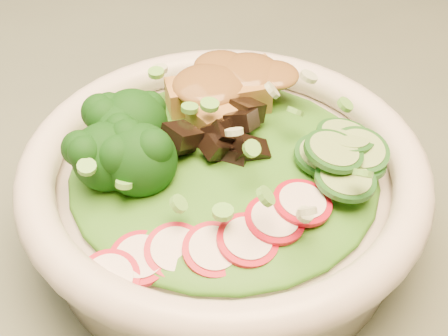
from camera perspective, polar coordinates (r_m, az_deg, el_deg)
name	(u,v)px	position (r m, az deg, el deg)	size (l,w,h in m)	color
dining_table	(264,224)	(0.60, 3.65, -5.10)	(1.20, 0.80, 0.75)	black
salad_bowl	(224,190)	(0.41, 0.00, -2.01)	(0.26, 0.26, 0.07)	silver
lettuce_bed	(224,167)	(0.40, 0.00, 0.11)	(0.20, 0.20, 0.02)	#2D6A16
broccoli_florets	(126,150)	(0.39, -8.93, 1.65)	(0.08, 0.07, 0.04)	black
radish_slices	(227,239)	(0.35, 0.32, -6.52)	(0.11, 0.04, 0.02)	#A80C20
cucumber_slices	(325,155)	(0.40, 9.25, 1.14)	(0.07, 0.07, 0.04)	#A3CD71
mushroom_heap	(224,139)	(0.40, 0.03, 2.69)	(0.07, 0.07, 0.04)	black
tofu_cubes	(228,96)	(0.44, 0.33, 6.59)	(0.09, 0.06, 0.04)	#A97E38
peanut_sauce	(228,81)	(0.43, 0.34, 7.96)	(0.07, 0.05, 0.02)	brown
scallion_garnish	(224,139)	(0.38, 0.00, 2.69)	(0.19, 0.19, 0.02)	#64BB42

